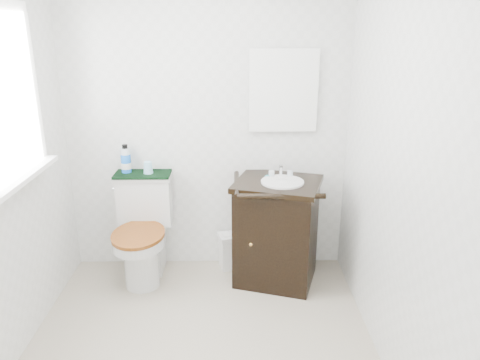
{
  "coord_description": "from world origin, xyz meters",
  "views": [
    {
      "loc": [
        0.22,
        -2.38,
        1.94
      ],
      "look_at": [
        0.26,
        0.75,
        0.88
      ],
      "focal_mm": 35.0,
      "sensor_mm": 36.0,
      "label": 1
    }
  ],
  "objects_px": {
    "trash_bin": "(231,250)",
    "mouthwash_bottle": "(126,160)",
    "toilet": "(144,235)",
    "vanity": "(277,229)",
    "cup": "(148,167)"
  },
  "relations": [
    {
      "from": "mouthwash_bottle",
      "to": "vanity",
      "type": "bearing_deg",
      "value": -10.35
    },
    {
      "from": "toilet",
      "to": "vanity",
      "type": "xyz_separation_m",
      "value": [
        1.04,
        -0.06,
        0.07
      ]
    },
    {
      "from": "toilet",
      "to": "vanity",
      "type": "distance_m",
      "value": 1.04
    },
    {
      "from": "toilet",
      "to": "cup",
      "type": "distance_m",
      "value": 0.53
    },
    {
      "from": "toilet",
      "to": "trash_bin",
      "type": "height_order",
      "value": "toilet"
    },
    {
      "from": "vanity",
      "to": "toilet",
      "type": "bearing_deg",
      "value": 176.51
    },
    {
      "from": "vanity",
      "to": "trash_bin",
      "type": "xyz_separation_m",
      "value": [
        -0.35,
        0.2,
        -0.28
      ]
    },
    {
      "from": "toilet",
      "to": "vanity",
      "type": "height_order",
      "value": "vanity"
    },
    {
      "from": "mouthwash_bottle",
      "to": "toilet",
      "type": "bearing_deg",
      "value": -49.52
    },
    {
      "from": "vanity",
      "to": "cup",
      "type": "distance_m",
      "value": 1.1
    },
    {
      "from": "mouthwash_bottle",
      "to": "cup",
      "type": "relative_size",
      "value": 2.39
    },
    {
      "from": "trash_bin",
      "to": "mouthwash_bottle",
      "type": "relative_size",
      "value": 1.34
    },
    {
      "from": "trash_bin",
      "to": "cup",
      "type": "bearing_deg",
      "value": -178.77
    },
    {
      "from": "toilet",
      "to": "cup",
      "type": "relative_size",
      "value": 8.76
    },
    {
      "from": "vanity",
      "to": "mouthwash_bottle",
      "type": "xyz_separation_m",
      "value": [
        -1.17,
        0.21,
        0.5
      ]
    }
  ]
}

